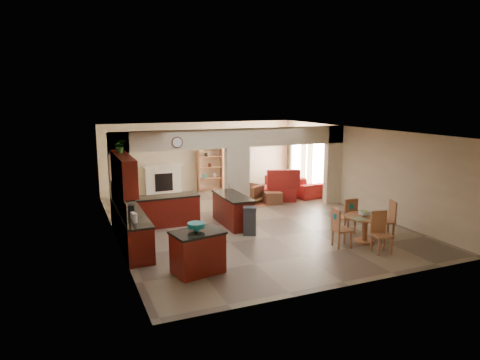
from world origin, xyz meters
name	(u,v)px	position (x,y,z in m)	size (l,w,h in m)	color
floor	(249,221)	(0.00, 0.00, 0.00)	(10.00, 10.00, 0.00)	#7C6C55
ceiling	(250,131)	(0.00, 0.00, 2.80)	(10.00, 10.00, 0.00)	white
wall_back	(200,156)	(0.00, 5.00, 1.40)	(8.00, 8.00, 0.00)	beige
wall_front	(352,220)	(0.00, -5.00, 1.40)	(8.00, 8.00, 0.00)	beige
wall_left	(113,187)	(-4.00, 0.00, 1.40)	(10.00, 10.00, 0.00)	beige
wall_right	(357,169)	(4.00, 0.00, 1.40)	(10.00, 10.00, 0.00)	beige
partition_left_pier	(120,180)	(-3.70, 1.00, 1.40)	(0.60, 0.25, 2.80)	beige
partition_center_pier	(237,181)	(0.00, 1.00, 1.10)	(0.80, 0.25, 2.20)	beige
partition_right_pier	(333,165)	(3.70, 1.00, 1.40)	(0.60, 0.25, 2.80)	beige
partition_header	(237,138)	(0.00, 1.00, 2.50)	(8.00, 0.25, 0.60)	beige
kitchen_counter	(144,220)	(-3.26, -0.25, 0.46)	(2.52, 3.29, 1.48)	#490C08
upper_cabinets	(123,173)	(-3.82, -0.80, 1.92)	(0.35, 2.40, 0.90)	#490C08
peninsula	(233,210)	(-0.60, -0.11, 0.46)	(0.70, 1.85, 0.91)	#490C08
wall_clock	(177,142)	(-2.00, 0.85, 2.45)	(0.34, 0.34, 0.03)	#4D2C19
rug	(256,203)	(1.20, 2.10, 0.01)	(1.60, 1.30, 0.01)	brown
fireplace	(163,179)	(-1.60, 4.83, 0.61)	(1.60, 0.35, 1.20)	white
shelving_unit	(210,169)	(0.35, 4.82, 0.90)	(1.00, 0.32, 1.80)	#9D5A36
window_a	(319,165)	(3.97, 2.30, 1.20)	(0.02, 0.90, 1.90)	white
window_b	(297,159)	(3.97, 4.00, 1.20)	(0.02, 0.90, 1.90)	white
glazed_door	(307,166)	(3.97, 3.15, 1.05)	(0.02, 0.70, 2.10)	white
drape_a_left	(327,167)	(3.93, 1.70, 1.20)	(0.10, 0.28, 2.30)	#3D1F18
drape_a_right	(310,163)	(3.93, 2.90, 1.20)	(0.10, 0.28, 2.30)	#3D1F18
drape_b_left	(303,161)	(3.93, 3.40, 1.20)	(0.10, 0.28, 2.30)	#3D1F18
drape_b_right	(289,157)	(3.93, 4.60, 1.20)	(0.10, 0.28, 2.30)	#3D1F18
ceiling_fan	(254,130)	(1.50, 3.00, 2.56)	(1.00, 1.00, 0.10)	white
kitchen_island	(198,252)	(-2.63, -3.16, 0.47)	(1.20, 0.96, 0.93)	#490C08
teal_bowl	(196,227)	(-2.64, -3.10, 1.02)	(0.38, 0.38, 0.18)	#137F86
trash_can	(250,222)	(-0.52, -1.19, 0.37)	(0.35, 0.30, 0.74)	#2D2D30
dining_table	(365,225)	(2.02, -2.94, 0.48)	(1.05, 1.05, 0.71)	#9D5A36
fruit_bowl	(364,213)	(1.98, -2.93, 0.79)	(0.28, 0.28, 0.15)	#86AF25
sofa	(294,183)	(3.30, 3.04, 0.39)	(1.05, 2.69, 0.79)	maroon
chaise	(278,193)	(2.15, 2.21, 0.24)	(1.20, 0.98, 0.48)	maroon
armchair	(251,193)	(1.08, 2.28, 0.33)	(0.71, 0.73, 0.66)	maroon
ottoman	(273,198)	(1.70, 1.78, 0.22)	(0.60, 0.60, 0.44)	maroon
plant	(120,146)	(-3.82, -0.39, 2.54)	(0.31, 0.27, 0.34)	#1D4311
chair_north	(348,215)	(2.06, -2.17, 0.55)	(0.44, 0.44, 1.02)	#9D5A36
chair_east	(388,218)	(2.86, -2.87, 0.55)	(0.53, 0.53, 1.02)	#9D5A36
chair_south	(380,230)	(1.91, -3.66, 0.55)	(0.49, 0.49, 1.02)	#9D5A36
chair_west	(339,226)	(1.16, -3.00, 0.55)	(0.47, 0.47, 1.02)	#9D5A36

